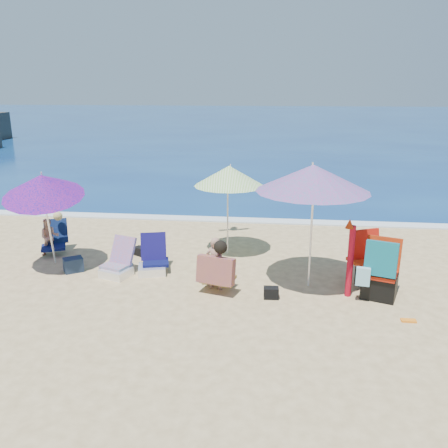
# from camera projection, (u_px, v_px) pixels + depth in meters

# --- Properties ---
(ground) EXTENTS (120.00, 120.00, 0.00)m
(ground) POSITION_uv_depth(u_px,v_px,m) (234.00, 296.00, 8.79)
(ground) COLOR #D8BC84
(ground) RESTS_ON ground
(sea) EXTENTS (120.00, 80.00, 0.12)m
(sea) POSITION_uv_depth(u_px,v_px,m) (273.00, 122.00, 51.69)
(sea) COLOR navy
(sea) RESTS_ON ground
(foam) EXTENTS (120.00, 0.50, 0.04)m
(foam) POSITION_uv_depth(u_px,v_px,m) (251.00, 220.00, 13.64)
(foam) COLOR white
(foam) RESTS_ON ground
(umbrella_turquoise) EXTENTS (2.30, 2.30, 2.43)m
(umbrella_turquoise) POSITION_uv_depth(u_px,v_px,m) (313.00, 178.00, 8.66)
(umbrella_turquoise) COLOR white
(umbrella_turquoise) RESTS_ON ground
(umbrella_striped) EXTENTS (1.81, 1.81, 2.09)m
(umbrella_striped) POSITION_uv_depth(u_px,v_px,m) (229.00, 176.00, 10.53)
(umbrella_striped) COLOR silver
(umbrella_striped) RESTS_ON ground
(umbrella_blue) EXTENTS (1.99, 2.03, 2.22)m
(umbrella_blue) POSITION_uv_depth(u_px,v_px,m) (42.00, 186.00, 9.53)
(umbrella_blue) COLOR white
(umbrella_blue) RESTS_ON ground
(furled_umbrella) EXTENTS (0.23, 0.22, 1.50)m
(furled_umbrella) POSITION_uv_depth(u_px,v_px,m) (350.00, 254.00, 8.57)
(furled_umbrella) COLOR #A70B1D
(furled_umbrella) RESTS_ON ground
(chair_navy) EXTENTS (0.70, 0.85, 0.76)m
(chair_navy) POSITION_uv_depth(u_px,v_px,m) (153.00, 262.00, 9.90)
(chair_navy) COLOR #0B0F3F
(chair_navy) RESTS_ON ground
(chair_rainbow) EXTENTS (0.73, 0.86, 0.75)m
(chair_rainbow) POSITION_uv_depth(u_px,v_px,m) (118.00, 266.00, 9.73)
(chair_rainbow) COLOR #CE4857
(chair_rainbow) RESTS_ON ground
(camp_chair_left) EXTENTS (0.91, 0.90, 1.05)m
(camp_chair_left) POSITION_uv_depth(u_px,v_px,m) (373.00, 270.00, 9.19)
(camp_chair_left) COLOR red
(camp_chair_left) RESTS_ON ground
(camp_chair_right) EXTENTS (0.88, 0.83, 1.14)m
(camp_chair_right) POSITION_uv_depth(u_px,v_px,m) (379.00, 277.00, 8.63)
(camp_chair_right) COLOR red
(camp_chair_right) RESTS_ON ground
(person_center) EXTENTS (0.75, 0.80, 1.05)m
(person_center) POSITION_uv_depth(u_px,v_px,m) (216.00, 266.00, 8.88)
(person_center) COLOR #A97B65
(person_center) RESTS_ON ground
(person_left) EXTENTS (0.71, 0.90, 0.97)m
(person_left) POSITION_uv_depth(u_px,v_px,m) (51.00, 236.00, 10.86)
(person_left) COLOR tan
(person_left) RESTS_ON ground
(bag_navy_a) EXTENTS (0.47, 0.44, 0.30)m
(bag_navy_a) POSITION_uv_depth(u_px,v_px,m) (73.00, 265.00, 9.92)
(bag_navy_a) COLOR #1B293D
(bag_navy_a) RESTS_ON ground
(bag_black_a) EXTENTS (0.32, 0.30, 0.19)m
(bag_black_a) POSITION_uv_depth(u_px,v_px,m) (140.00, 251.00, 10.89)
(bag_black_a) COLOR black
(bag_black_a) RESTS_ON ground
(bag_tan) EXTENTS (0.30, 0.27, 0.22)m
(bag_tan) POSITION_uv_depth(u_px,v_px,m) (207.00, 278.00, 9.36)
(bag_tan) COLOR tan
(bag_tan) RESTS_ON ground
(bag_black_b) EXTENTS (0.28, 0.20, 0.21)m
(bag_black_b) POSITION_uv_depth(u_px,v_px,m) (271.00, 293.00, 8.68)
(bag_black_b) COLOR black
(bag_black_b) RESTS_ON ground
(orange_item) EXTENTS (0.25, 0.11, 0.03)m
(orange_item) POSITION_uv_depth(u_px,v_px,m) (409.00, 321.00, 7.84)
(orange_item) COLOR orange
(orange_item) RESTS_ON ground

